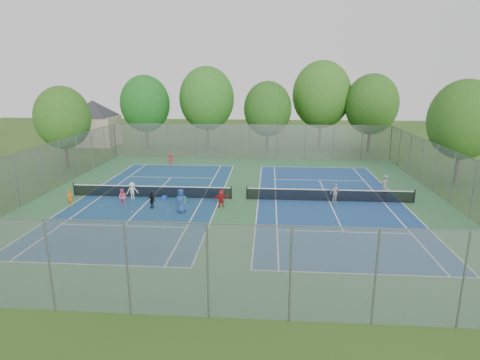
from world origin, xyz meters
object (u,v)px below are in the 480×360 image
Objects in this scene: ball_hopper at (184,200)px; instructor at (384,186)px; net_right at (329,196)px; ball_crate at (164,198)px; net_left at (152,192)px.

instructor reaches higher than ball_hopper.
instructor is (4.50, 1.44, 0.46)m from net_right.
net_left is at bearing 156.59° from ball_crate.
ball_hopper is (-11.08, -1.59, -0.15)m from net_right.
ball_hopper is at bearing -171.83° from net_right.
instructor is at bearing 6.40° from ball_crate.
ball_crate is 0.18× the size of instructor.
instructor is at bearing 17.77° from net_right.
net_right is 7.06× the size of instructor.
ball_hopper is (1.76, -1.09, 0.16)m from ball_crate.
ball_hopper reaches higher than ball_crate.
ball_hopper is 15.88m from instructor.
net_left is 3.33m from ball_hopper.
net_right is at bearing 2.24° from ball_crate.
instructor is at bearing 4.46° from net_left.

